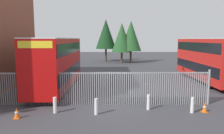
{
  "coord_description": "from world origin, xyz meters",
  "views": [
    {
      "loc": [
        -0.23,
        -13.69,
        4.33
      ],
      "look_at": [
        0.0,
        4.0,
        2.0
      ],
      "focal_mm": 34.12,
      "sensor_mm": 36.0,
      "label": 1
    }
  ],
  "objects_px": {
    "bollard_far_right": "(192,105)",
    "traffic_cone_by_gate": "(17,113)",
    "double_decker_bus_near_gate": "(57,61)",
    "bollard_center_front": "(96,107)",
    "double_decker_bus_behind_fence_left": "(206,58)",
    "traffic_cone_mid_forecourt": "(205,108)",
    "bollard_near_right": "(148,102)",
    "bollard_near_left": "(55,105)"
  },
  "relations": [
    {
      "from": "bollard_far_right",
      "to": "traffic_cone_by_gate",
      "type": "xyz_separation_m",
      "value": [
        -9.97,
        -0.73,
        -0.19
      ]
    },
    {
      "from": "double_decker_bus_near_gate",
      "to": "bollard_center_front",
      "type": "height_order",
      "value": "double_decker_bus_near_gate"
    },
    {
      "from": "traffic_cone_by_gate",
      "to": "bollard_far_right",
      "type": "bearing_deg",
      "value": 4.19
    },
    {
      "from": "double_decker_bus_near_gate",
      "to": "double_decker_bus_behind_fence_left",
      "type": "distance_m",
      "value": 14.79
    },
    {
      "from": "traffic_cone_mid_forecourt",
      "to": "bollard_near_right",
      "type": "bearing_deg",
      "value": 171.23
    },
    {
      "from": "bollard_near_right",
      "to": "bollard_center_front",
      "type": "bearing_deg",
      "value": -165.5
    },
    {
      "from": "bollard_near_right",
      "to": "traffic_cone_mid_forecourt",
      "type": "bearing_deg",
      "value": -8.77
    },
    {
      "from": "double_decker_bus_behind_fence_left",
      "to": "double_decker_bus_near_gate",
      "type": "bearing_deg",
      "value": -168.07
    },
    {
      "from": "bollard_near_right",
      "to": "traffic_cone_mid_forecourt",
      "type": "relative_size",
      "value": 1.61
    },
    {
      "from": "bollard_near_right",
      "to": "traffic_cone_by_gate",
      "type": "bearing_deg",
      "value": -169.86
    },
    {
      "from": "double_decker_bus_behind_fence_left",
      "to": "bollard_near_right",
      "type": "distance_m",
      "value": 11.82
    },
    {
      "from": "double_decker_bus_near_gate",
      "to": "traffic_cone_mid_forecourt",
      "type": "bearing_deg",
      "value": -31.86
    },
    {
      "from": "double_decker_bus_near_gate",
      "to": "traffic_cone_mid_forecourt",
      "type": "height_order",
      "value": "double_decker_bus_near_gate"
    },
    {
      "from": "traffic_cone_by_gate",
      "to": "traffic_cone_mid_forecourt",
      "type": "xyz_separation_m",
      "value": [
        10.76,
        0.84,
        0.0
      ]
    },
    {
      "from": "double_decker_bus_behind_fence_left",
      "to": "traffic_cone_mid_forecourt",
      "type": "xyz_separation_m",
      "value": [
        -4.27,
        -9.4,
        -2.13
      ]
    },
    {
      "from": "bollard_center_front",
      "to": "traffic_cone_mid_forecourt",
      "type": "relative_size",
      "value": 1.61
    },
    {
      "from": "double_decker_bus_near_gate",
      "to": "traffic_cone_by_gate",
      "type": "xyz_separation_m",
      "value": [
        -0.56,
        -7.18,
        -2.13
      ]
    },
    {
      "from": "double_decker_bus_near_gate",
      "to": "double_decker_bus_behind_fence_left",
      "type": "xyz_separation_m",
      "value": [
        14.47,
        3.06,
        0.0
      ]
    },
    {
      "from": "traffic_cone_mid_forecourt",
      "to": "bollard_near_left",
      "type": "bearing_deg",
      "value": -179.96
    },
    {
      "from": "bollard_near_left",
      "to": "bollard_far_right",
      "type": "bearing_deg",
      "value": -0.7
    },
    {
      "from": "double_decker_bus_near_gate",
      "to": "traffic_cone_by_gate",
      "type": "bearing_deg",
      "value": -94.47
    },
    {
      "from": "bollard_near_right",
      "to": "bollard_far_right",
      "type": "relative_size",
      "value": 1.0
    },
    {
      "from": "double_decker_bus_near_gate",
      "to": "bollard_center_front",
      "type": "relative_size",
      "value": 11.38
    },
    {
      "from": "bollard_near_left",
      "to": "bollard_near_right",
      "type": "distance_m",
      "value": 5.63
    },
    {
      "from": "double_decker_bus_behind_fence_left",
      "to": "bollard_far_right",
      "type": "distance_m",
      "value": 10.94
    },
    {
      "from": "double_decker_bus_behind_fence_left",
      "to": "traffic_cone_mid_forecourt",
      "type": "bearing_deg",
      "value": -114.42
    },
    {
      "from": "bollard_near_left",
      "to": "bollard_center_front",
      "type": "height_order",
      "value": "same"
    },
    {
      "from": "double_decker_bus_near_gate",
      "to": "bollard_center_front",
      "type": "distance_m",
      "value": 7.89
    },
    {
      "from": "double_decker_bus_behind_fence_left",
      "to": "bollard_near_right",
      "type": "xyz_separation_m",
      "value": [
        -7.53,
        -8.89,
        -1.95
      ]
    },
    {
      "from": "bollard_far_right",
      "to": "traffic_cone_mid_forecourt",
      "type": "xyz_separation_m",
      "value": [
        0.79,
        0.1,
        -0.19
      ]
    },
    {
      "from": "bollard_near_left",
      "to": "double_decker_bus_near_gate",
      "type": "bearing_deg",
      "value": 101.83
    },
    {
      "from": "bollard_center_front",
      "to": "traffic_cone_by_gate",
      "type": "height_order",
      "value": "bollard_center_front"
    },
    {
      "from": "double_decker_bus_behind_fence_left",
      "to": "bollard_near_left",
      "type": "xyz_separation_m",
      "value": [
        -13.14,
        -9.4,
        -1.95
      ]
    },
    {
      "from": "double_decker_bus_near_gate",
      "to": "bollard_near_left",
      "type": "distance_m",
      "value": 6.77
    },
    {
      "from": "bollard_near_right",
      "to": "bollard_far_right",
      "type": "height_order",
      "value": "same"
    },
    {
      "from": "bollard_center_front",
      "to": "bollard_near_right",
      "type": "xyz_separation_m",
      "value": [
        3.17,
        0.82,
        0.0
      ]
    },
    {
      "from": "bollard_near_right",
      "to": "bollard_far_right",
      "type": "bearing_deg",
      "value": -13.8
    },
    {
      "from": "double_decker_bus_behind_fence_left",
      "to": "bollard_near_left",
      "type": "height_order",
      "value": "double_decker_bus_behind_fence_left"
    },
    {
      "from": "bollard_near_right",
      "to": "bollard_far_right",
      "type": "xyz_separation_m",
      "value": [
        2.48,
        -0.61,
        0.0
      ]
    },
    {
      "from": "bollard_near_right",
      "to": "double_decker_bus_near_gate",
      "type": "bearing_deg",
      "value": 139.92
    },
    {
      "from": "bollard_center_front",
      "to": "bollard_near_right",
      "type": "bearing_deg",
      "value": 14.5
    },
    {
      "from": "bollard_center_front",
      "to": "bollard_near_left",
      "type": "bearing_deg",
      "value": 172.77
    }
  ]
}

